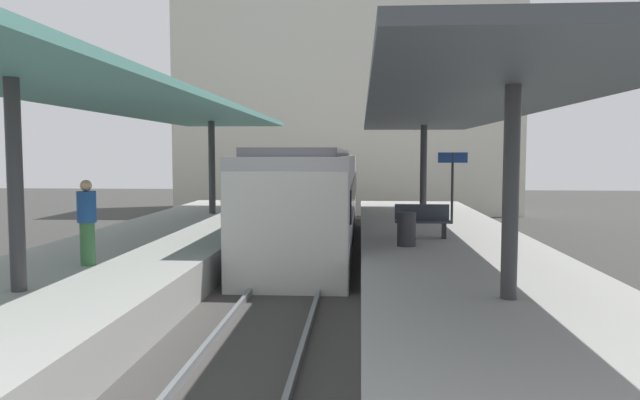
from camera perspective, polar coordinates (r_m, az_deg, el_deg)
name	(u,v)px	position (r m, az deg, el deg)	size (l,w,h in m)	color
ground_plane	(293,289)	(14.48, -2.57, -8.28)	(80.00, 80.00, 0.00)	#383835
platform_left	(135,266)	(15.28, -16.96, -5.89)	(4.40, 28.00, 1.00)	#9E9E99
platform_right	(456,270)	(14.47, 12.65, -6.38)	(4.40, 28.00, 1.00)	#9E9E99
track_ballast	(293,284)	(14.46, -2.57, -7.90)	(3.20, 28.00, 0.20)	#423F3D
rail_near_side	(262,277)	(14.52, -5.42, -7.17)	(0.08, 28.00, 0.14)	slate
rail_far_side	(323,278)	(14.37, 0.31, -7.28)	(0.08, 28.00, 0.14)	slate
commuter_train	(313,197)	(20.32, -0.65, 0.29)	(2.78, 15.45, 3.10)	#ADADB2
canopy_left	(151,107)	(16.40, -15.52, 8.42)	(4.18, 21.00, 3.50)	#333335
canopy_right	(450,112)	(15.64, 12.09, 8.09)	(4.18, 21.00, 3.33)	#333335
platform_bench	(422,220)	(15.94, 9.54, -1.84)	(1.40, 0.41, 0.86)	black
platform_sign	(453,171)	(19.21, 12.30, 2.63)	(0.90, 0.08, 2.21)	#262628
litter_bin	(406,229)	(14.45, 8.09, -2.72)	(0.44, 0.44, 0.80)	#2D2D30
passenger_near_bench	(87,221)	(12.63, -20.98, -1.86)	(0.36, 0.36, 1.66)	#386B3D
station_building_backdrop	(347,112)	(34.13, 2.56, 8.26)	(18.00, 6.00, 11.00)	beige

